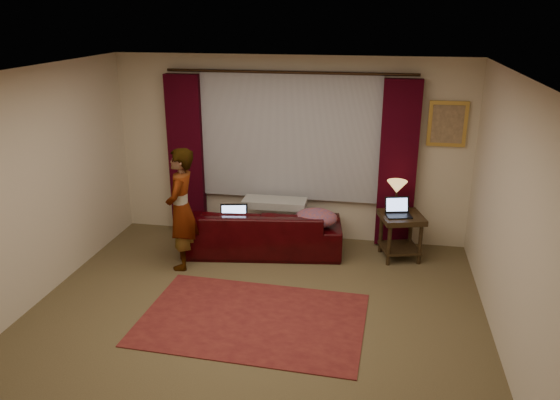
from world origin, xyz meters
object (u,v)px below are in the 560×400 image
object	(u,v)px
sofa	(263,222)
laptop_table	(399,208)
end_table	(400,236)
laptop_sofa	(234,217)
person	(181,209)
tiffany_lamp	(396,196)

from	to	relation	value
sofa	laptop_table	xyz separation A→B (m)	(1.81, 0.05, 0.30)
end_table	laptop_table	bearing A→B (deg)	-126.21
laptop_sofa	person	distance (m)	0.73
sofa	person	world-z (taller)	person
laptop_sofa	end_table	xyz separation A→B (m)	(2.19, 0.36, -0.26)
person	laptop_table	bearing A→B (deg)	101.69
end_table	person	size ratio (longest dim) A/B	0.39
end_table	person	xyz separation A→B (m)	(-2.76, -0.76, 0.48)
laptop_sofa	laptop_table	xyz separation A→B (m)	(2.15, 0.30, 0.17)
laptop_sofa	person	bearing A→B (deg)	-157.59
end_table	tiffany_lamp	bearing A→B (deg)	126.47
sofa	end_table	xyz separation A→B (m)	(1.85, 0.11, -0.12)
sofa	tiffany_lamp	world-z (taller)	tiffany_lamp
end_table	laptop_table	xyz separation A→B (m)	(-0.04, -0.06, 0.42)
sofa	person	bearing A→B (deg)	27.42
tiffany_lamp	laptop_table	size ratio (longest dim) A/B	1.23
end_table	laptop_table	size ratio (longest dim) A/B	1.79
laptop_sofa	tiffany_lamp	xyz separation A→B (m)	(2.10, 0.48, 0.27)
sofa	laptop_table	size ratio (longest dim) A/B	6.18
laptop_sofa	laptop_table	size ratio (longest dim) A/B	1.15
sofa	laptop_sofa	distance (m)	0.44
laptop_sofa	person	size ratio (longest dim) A/B	0.25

